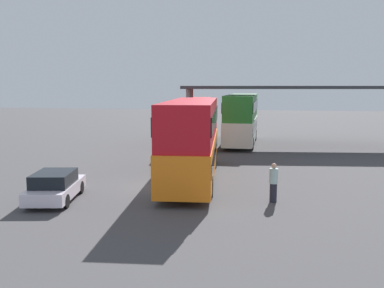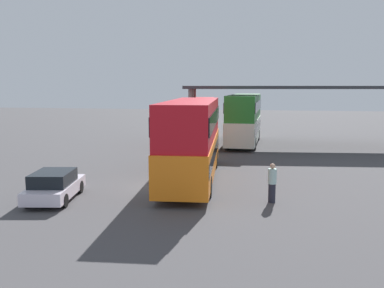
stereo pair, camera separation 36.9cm
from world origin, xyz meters
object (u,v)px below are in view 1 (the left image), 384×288
Objects in this scene: double_decker_mid_row at (242,117)px; double_decker_near_canopy at (195,119)px; pedestrian_waiting at (274,183)px; double_decker_main at (192,137)px; parked_hatchback at (55,186)px.

double_decker_near_canopy is at bearing 102.55° from double_decker_mid_row.
pedestrian_waiting is (6.30, -17.73, -1.35)m from double_decker_near_canopy.
double_decker_main is at bearing -176.25° from double_decker_near_canopy.
pedestrian_waiting is at bearing -171.51° from double_decker_mid_row.
double_decker_mid_row is 5.83× the size of pedestrian_waiting.
double_decker_mid_row is (4.04, 0.79, 0.17)m from double_decker_near_canopy.
double_decker_near_canopy is at bearing -9.69° from pedestrian_waiting.
double_decker_near_canopy is 18.86m from pedestrian_waiting.
double_decker_mid_row is at bearing -83.38° from double_decker_near_canopy.
double_decker_near_canopy is at bearing 3.57° from double_decker_main.
double_decker_mid_row is 18.71m from pedestrian_waiting.
double_decker_mid_row reaches higher than parked_hatchback.
double_decker_near_canopy is (-1.99, 13.92, -0.17)m from double_decker_main.
double_decker_mid_row reaches higher than double_decker_main.
double_decker_mid_row reaches higher than pedestrian_waiting.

